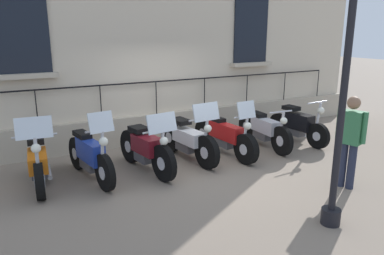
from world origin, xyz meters
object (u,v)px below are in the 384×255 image
(motorcycle_blue, at_px, (90,156))
(motorcycle_maroon, at_px, (147,149))
(motorcycle_white, at_px, (189,140))
(motorcycle_silver, at_px, (264,130))
(motorcycle_red, at_px, (225,136))
(pedestrian_standing, at_px, (350,137))
(motorcycle_orange, at_px, (38,164))
(motorcycle_black, at_px, (298,125))

(motorcycle_blue, xyz_separation_m, motorcycle_maroon, (0.11, 1.09, -0.00))
(motorcycle_white, bearing_deg, motorcycle_blue, -87.23)
(motorcycle_white, relative_size, motorcycle_silver, 0.99)
(motorcycle_blue, height_order, motorcycle_red, motorcycle_blue)
(motorcycle_silver, distance_m, pedestrian_standing, 2.67)
(motorcycle_orange, height_order, motorcycle_red, motorcycle_orange)
(motorcycle_blue, relative_size, motorcycle_black, 1.05)
(motorcycle_blue, xyz_separation_m, motorcycle_black, (0.04, 5.21, -0.02))
(motorcycle_maroon, height_order, motorcycle_white, motorcycle_white)
(motorcycle_maroon, bearing_deg, motorcycle_white, 101.32)
(pedestrian_standing, bearing_deg, motorcycle_white, -145.56)
(motorcycle_blue, bearing_deg, pedestrian_standing, 57.31)
(motorcycle_maroon, xyz_separation_m, pedestrian_standing, (2.44, 2.88, 0.48))
(motorcycle_orange, height_order, motorcycle_black, motorcycle_orange)
(motorcycle_maroon, height_order, pedestrian_standing, pedestrian_standing)
(motorcycle_blue, relative_size, motorcycle_white, 0.96)
(motorcycle_silver, xyz_separation_m, motorcycle_black, (0.10, 1.01, 0.01))
(motorcycle_orange, xyz_separation_m, motorcycle_black, (0.18, 6.11, 0.02))
(motorcycle_black, relative_size, pedestrian_standing, 1.15)
(pedestrian_standing, bearing_deg, motorcycle_maroon, -130.29)
(motorcycle_red, bearing_deg, motorcycle_blue, -89.31)
(motorcycle_maroon, relative_size, motorcycle_black, 1.06)
(motorcycle_silver, bearing_deg, motorcycle_maroon, -86.82)
(motorcycle_white, height_order, motorcycle_black, motorcycle_white)
(motorcycle_maroon, height_order, motorcycle_red, motorcycle_red)
(pedestrian_standing, bearing_deg, motorcycle_silver, 174.94)
(motorcycle_maroon, xyz_separation_m, motorcycle_red, (-0.14, 1.96, -0.03))
(motorcycle_blue, bearing_deg, motorcycle_silver, 90.88)
(motorcycle_red, height_order, pedestrian_standing, pedestrian_standing)
(motorcycle_red, relative_size, pedestrian_standing, 1.32)
(motorcycle_silver, height_order, motorcycle_black, motorcycle_black)
(motorcycle_red, height_order, motorcycle_black, motorcycle_red)
(motorcycle_orange, distance_m, motorcycle_red, 3.95)
(motorcycle_orange, height_order, motorcycle_maroon, motorcycle_orange)
(motorcycle_blue, relative_size, motorcycle_red, 0.91)
(motorcycle_maroon, bearing_deg, motorcycle_blue, -95.66)
(motorcycle_white, height_order, pedestrian_standing, pedestrian_standing)
(motorcycle_white, bearing_deg, motorcycle_black, 87.32)
(motorcycle_orange, xyz_separation_m, motorcycle_silver, (0.08, 5.11, 0.01))
(motorcycle_black, bearing_deg, pedestrian_standing, -26.30)
(motorcycle_white, bearing_deg, motorcycle_silver, 88.90)
(motorcycle_maroon, relative_size, motorcycle_red, 0.92)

